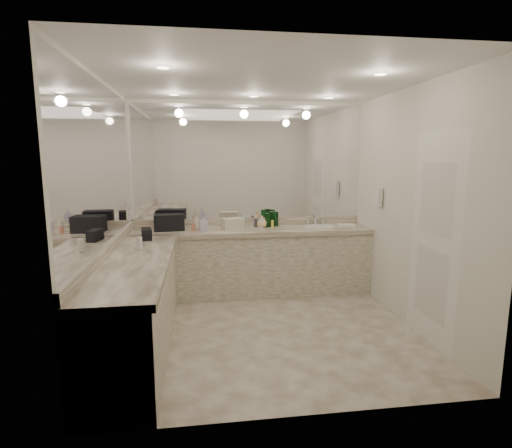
{
  "coord_description": "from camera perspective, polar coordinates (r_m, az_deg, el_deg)",
  "views": [
    {
      "loc": [
        -0.67,
        -4.04,
        1.84
      ],
      "look_at": [
        -0.05,
        0.4,
        1.09
      ],
      "focal_mm": 28.0,
      "sensor_mm": 36.0,
      "label": 1
    }
  ],
  "objects": [
    {
      "name": "floor",
      "position": [
        4.49,
        1.34,
        -14.75
      ],
      "size": [
        3.2,
        3.2,
        0.0
      ],
      "primitive_type": "plane",
      "color": "beige",
      "rests_on": "ground"
    },
    {
      "name": "ceiling",
      "position": [
        4.17,
        1.48,
        19.94
      ],
      "size": [
        3.2,
        3.2,
        0.0
      ],
      "primitive_type": "plane",
      "color": "white",
      "rests_on": "floor"
    },
    {
      "name": "wall_back",
      "position": [
        5.61,
        -1.08,
        3.91
      ],
      "size": [
        3.2,
        0.02,
        2.6
      ],
      "primitive_type": "cube",
      "color": "silver",
      "rests_on": "floor"
    },
    {
      "name": "wall_left",
      "position": [
        4.19,
        -20.76,
        1.4
      ],
      "size": [
        0.02,
        3.0,
        2.6
      ],
      "primitive_type": "cube",
      "color": "silver",
      "rests_on": "floor"
    },
    {
      "name": "wall_right",
      "position": [
        4.67,
        21.2,
        2.15
      ],
      "size": [
        0.02,
        3.0,
        2.6
      ],
      "primitive_type": "cube",
      "color": "silver",
      "rests_on": "floor"
    },
    {
      "name": "vanity_back_base",
      "position": [
        5.47,
        -0.67,
        -5.6
      ],
      "size": [
        3.2,
        0.6,
        0.84
      ],
      "primitive_type": "cube",
      "color": "beige",
      "rests_on": "floor"
    },
    {
      "name": "vanity_back_top",
      "position": [
        5.36,
        -0.67,
        -0.98
      ],
      "size": [
        3.2,
        0.64,
        0.06
      ],
      "primitive_type": "cube",
      "color": "beige",
      "rests_on": "vanity_back_base"
    },
    {
      "name": "vanity_left_base",
      "position": [
        4.05,
        -16.74,
        -11.49
      ],
      "size": [
        0.6,
        2.4,
        0.84
      ],
      "primitive_type": "cube",
      "color": "beige",
      "rests_on": "floor"
    },
    {
      "name": "vanity_left_top",
      "position": [
        3.92,
        -16.91,
        -5.33
      ],
      "size": [
        0.64,
        2.42,
        0.06
      ],
      "primitive_type": "cube",
      "color": "beige",
      "rests_on": "vanity_left_base"
    },
    {
      "name": "backsplash_back",
      "position": [
        5.63,
        -1.04,
        0.35
      ],
      "size": [
        3.2,
        0.04,
        0.1
      ],
      "primitive_type": "cube",
      "color": "beige",
      "rests_on": "vanity_back_top"
    },
    {
      "name": "backsplash_left",
      "position": [
        4.24,
        -20.22,
        -3.28
      ],
      "size": [
        0.04,
        3.0,
        0.1
      ],
      "primitive_type": "cube",
      "color": "beige",
      "rests_on": "vanity_left_top"
    },
    {
      "name": "mirror_back",
      "position": [
        5.57,
        -1.08,
        8.77
      ],
      "size": [
        3.12,
        0.01,
        1.55
      ],
      "primitive_type": "cube",
      "color": "white",
      "rests_on": "wall_back"
    },
    {
      "name": "mirror_left",
      "position": [
        4.15,
        -20.99,
        7.91
      ],
      "size": [
        0.01,
        2.92,
        1.55
      ],
      "primitive_type": "cube",
      "color": "white",
      "rests_on": "wall_left"
    },
    {
      "name": "sink",
      "position": [
        5.57,
        9.06,
        -0.45
      ],
      "size": [
        0.44,
        0.44,
        0.03
      ],
      "primitive_type": "cylinder",
      "color": "white",
      "rests_on": "vanity_back_top"
    },
    {
      "name": "faucet",
      "position": [
        5.75,
        8.47,
        0.64
      ],
      "size": [
        0.24,
        0.16,
        0.14
      ],
      "primitive_type": "cube",
      "color": "silver",
      "rests_on": "vanity_back_top"
    },
    {
      "name": "wall_phone",
      "position": [
        5.26,
        17.12,
        3.68
      ],
      "size": [
        0.06,
        0.1,
        0.24
      ],
      "primitive_type": "cube",
      "color": "white",
      "rests_on": "wall_right"
    },
    {
      "name": "door",
      "position": [
        4.27,
        24.08,
        -2.06
      ],
      "size": [
        0.02,
        0.82,
        2.1
      ],
      "primitive_type": "cube",
      "color": "white",
      "rests_on": "wall_right"
    },
    {
      "name": "black_toiletry_bag",
      "position": [
        5.36,
        -12.31,
        0.31
      ],
      "size": [
        0.41,
        0.28,
        0.22
      ],
      "primitive_type": "cube",
      "rotation": [
        0.0,
        0.0,
        0.1
      ],
      "color": "black",
      "rests_on": "vanity_back_top"
    },
    {
      "name": "black_bag_spill",
      "position": [
        4.82,
        -15.36,
        -1.36
      ],
      "size": [
        0.15,
        0.26,
        0.13
      ],
      "primitive_type": "cube",
      "rotation": [
        0.0,
        0.0,
        0.18
      ],
      "color": "black",
      "rests_on": "vanity_left_top"
    },
    {
      "name": "cream_cosmetic_case",
      "position": [
        5.3,
        -3.39,
        0.03
      ],
      "size": [
        0.29,
        0.22,
        0.15
      ],
      "primitive_type": "cube",
      "rotation": [
        0.0,
        0.0,
        0.25
      ],
      "color": "beige",
      "rests_on": "vanity_back_top"
    },
    {
      "name": "hand_towel",
      "position": [
        5.61,
        12.79,
        -0.23
      ],
      "size": [
        0.26,
        0.2,
        0.04
      ],
      "primitive_type": "cube",
      "rotation": [
        0.0,
        0.0,
        -0.23
      ],
      "color": "white",
      "rests_on": "vanity_back_top"
    },
    {
      "name": "lotion_left",
      "position": [
        4.27,
        -16.31,
        -2.76
      ],
      "size": [
        0.06,
        0.06,
        0.13
      ],
      "primitive_type": "cylinder",
      "color": "white",
      "rests_on": "vanity_left_top"
    },
    {
      "name": "soap_bottle_a",
      "position": [
        5.36,
        -8.61,
        0.34
      ],
      "size": [
        0.1,
        0.1,
        0.2
      ],
      "primitive_type": "imported",
      "rotation": [
        0.0,
        0.0,
        -0.43
      ],
      "color": "silver",
      "rests_on": "vanity_back_top"
    },
    {
      "name": "soap_bottle_b",
      "position": [
        5.22,
        -7.52,
        0.17
      ],
      "size": [
        0.11,
        0.11,
        0.21
      ],
      "primitive_type": "imported",
      "rotation": [
        0.0,
        0.0,
        0.17
      ],
      "color": "silver",
      "rests_on": "vanity_back_top"
    },
    {
      "name": "soap_bottle_c",
      "position": [
        5.43,
        0.86,
        0.36
      ],
      "size": [
        0.17,
        0.17,
        0.16
      ],
      "primitive_type": "imported",
      "rotation": [
        0.0,
        0.0,
        -0.37
      ],
      "color": "#F9CB89",
      "rests_on": "vanity_back_top"
    },
    {
      "name": "green_bottle_0",
      "position": [
        5.56,
        2.82,
        0.74
      ],
      "size": [
        0.07,
        0.07,
        0.2
      ],
      "primitive_type": "cylinder",
      "color": "#135723",
      "rests_on": "vanity_back_top"
    },
    {
      "name": "green_bottle_1",
      "position": [
        5.48,
        1.67,
        0.57
      ],
      "size": [
        0.07,
        0.07,
        0.19
      ],
      "primitive_type": "cylinder",
      "color": "#135723",
      "rests_on": "vanity_back_top"
    },
    {
      "name": "green_bottle_2",
      "position": [
        5.55,
        2.24,
        0.74
      ],
      "size": [
        0.06,
        0.06,
        0.2
      ],
      "primitive_type": "cylinder",
      "color": "#135723",
      "rests_on": "vanity_back_top"
    },
    {
      "name": "green_bottle_3",
      "position": [
        5.53,
        2.13,
        0.71
      ],
      "size": [
        0.07,
        0.07,
        0.2
      ],
      "primitive_type": "cylinder",
      "color": "#135723",
      "rests_on": "vanity_back_top"
    },
    {
      "name": "amenity_bottle_0",
      "position": [
        5.5,
        -0.08,
        0.16
      ],
      "size": [
        0.04,
        0.04,
        0.1
      ],
      "primitive_type": "cylinder",
      "color": "#3F3F4C",
      "rests_on": "vanity_back_top"
    },
    {
      "name": "amenity_bottle_1",
      "position": [
        5.46,
        -1.88,
        0.32
      ],
      "size": [
        0.05,
        0.05,
        0.15
      ],
      "primitive_type": "cylinder",
      "color": "silver",
      "rests_on": "vanity_back_top"
    },
    {
      "name": "amenity_bottle_2",
      "position": [
        5.46,
        -13.27,
        -0.21
      ],
      "size": [
        0.05,
        0.05,
        0.1
      ],
      "primitive_type": "cylinder",
      "color": "#E57F66",
      "rests_on": "vanity_back_top"
    },
    {
      "name": "amenity_bottle_3",
      "position": [
        5.29,
        -8.94,
        -0.42
      ],
      "size": [
        0.05,
        0.05,
        0.09
      ],
      "primitive_type": "cylinder",
      "color": "#E57F66",
      "rests_on": "vanity_back_top"
    },
    {
      "name": "amenity_bottle_4",
      "position": [
        5.47,
        -3.95,
        0.03
      ],
      "size": [
        0.05,
        0.05,
        0.1
      ],
      "primitive_type": "cylinder",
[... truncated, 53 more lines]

